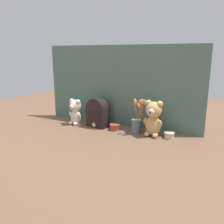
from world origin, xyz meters
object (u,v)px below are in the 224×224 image
at_px(teddy_bear_medium, 75,111).
at_px(vintage_radio, 98,113).
at_px(flower_vase, 137,121).
at_px(decorative_tin_short, 115,127).
at_px(teddy_bear_large, 153,118).
at_px(decorative_tin_tall, 169,135).

bearing_deg(teddy_bear_medium, vintage_radio, 10.91).
bearing_deg(flower_vase, vintage_radio, 179.71).
distance_m(vintage_radio, decorative_tin_short, 0.21).
relative_size(teddy_bear_large, vintage_radio, 1.11).
relative_size(teddy_bear_large, teddy_bear_medium, 1.21).
height_order(teddy_bear_medium, decorative_tin_short, teddy_bear_medium).
distance_m(vintage_radio, decorative_tin_tall, 0.66).
distance_m(teddy_bear_medium, decorative_tin_tall, 0.88).
distance_m(decorative_tin_tall, decorative_tin_short, 0.47).
bearing_deg(teddy_bear_large, decorative_tin_tall, 4.26).
relative_size(flower_vase, vintage_radio, 1.15).
height_order(teddy_bear_medium, vintage_radio, vintage_radio).
xyz_separation_m(teddy_bear_large, flower_vase, (-0.14, 0.02, -0.05)).
xyz_separation_m(teddy_bear_medium, flower_vase, (0.60, 0.04, -0.03)).
xyz_separation_m(teddy_bear_large, vintage_radio, (-0.52, 0.02, -0.03)).
relative_size(teddy_bear_large, decorative_tin_tall, 3.61).
bearing_deg(decorative_tin_short, decorative_tin_tall, 1.90).
xyz_separation_m(vintage_radio, decorative_tin_tall, (0.65, -0.01, -0.10)).
height_order(vintage_radio, decorative_tin_short, vintage_radio).
relative_size(teddy_bear_medium, vintage_radio, 0.92).
distance_m(flower_vase, decorative_tin_tall, 0.28).
xyz_separation_m(vintage_radio, decorative_tin_short, (0.18, -0.03, -0.10)).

